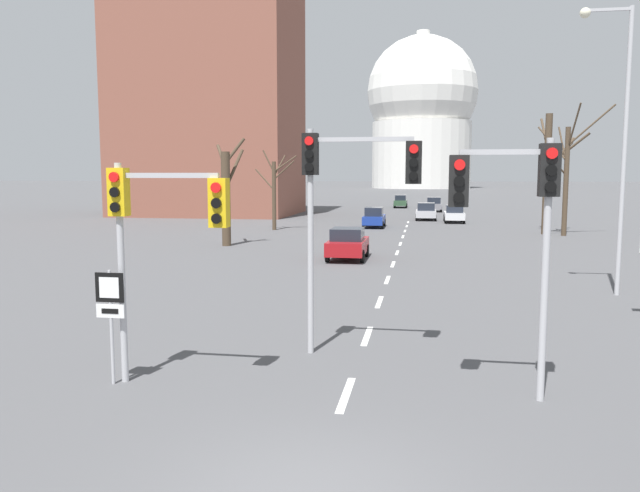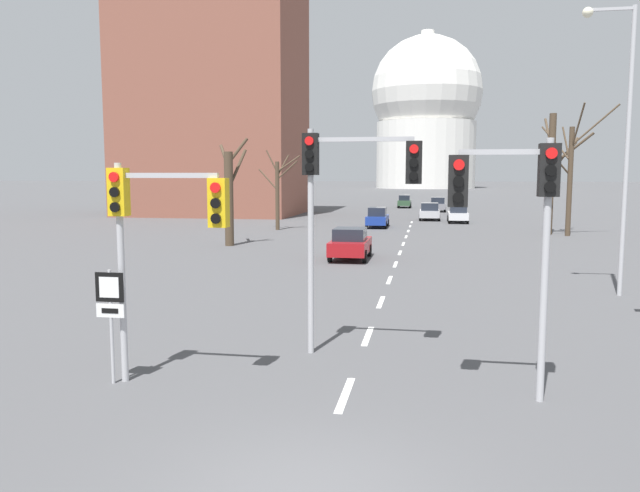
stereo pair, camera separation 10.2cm
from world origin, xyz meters
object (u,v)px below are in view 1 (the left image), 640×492
Objects in this scene: sedan_near_left at (374,217)px; sedan_far_left at (434,204)px; traffic_signal_near_left at (155,218)px; route_sign_post at (110,307)px; sedan_mid_centre at (401,201)px; traffic_signal_near_right at (516,204)px; sedan_distant_centre at (426,211)px; sedan_near_right at (454,214)px; sedan_far_right at (348,243)px; traffic_signal_centre_tall at (345,184)px; street_lamp_right at (618,127)px.

sedan_far_left reaches higher than sedan_near_left.
traffic_signal_near_left is 1.91× the size of route_sign_post.
sedan_near_left is 0.91× the size of sedan_mid_centre.
sedan_far_left reaches higher than sedan_mid_centre.
traffic_signal_near_right is at bearing -89.42° from sedan_far_left.
sedan_distant_centre is at bearing 82.49° from route_sign_post.
sedan_far_right reaches higher than sedan_near_right.
sedan_far_right is (-1.98, 16.71, -3.24)m from traffic_signal_centre_tall.
sedan_mid_centre is (0.93, 31.25, 0.01)m from sedan_near_left.
sedan_far_left is (-5.50, 50.33, -5.07)m from street_lamp_right.
traffic_signal_near_left is 2.04m from route_sign_post.
traffic_signal_near_left is 1.12× the size of sedan_distant_centre.
sedan_far_right is at bearing 96.76° from traffic_signal_centre_tall.
traffic_signal_near_right reaches higher than sedan_far_left.
traffic_signal_near_right is 1.25× the size of sedan_far_right.
traffic_signal_centre_tall is 12.36m from street_lamp_right.
traffic_signal_near_right is 0.49× the size of street_lamp_right.
sedan_distant_centre reaches higher than sedan_far_right.
traffic_signal_centre_tall is at bearing -92.47° from sedan_distant_centre.
sedan_distant_centre is (3.93, 28.54, 0.00)m from sedan_far_right.
traffic_signal_centre_tall is 5.80m from route_sign_post.
sedan_near_right is (0.96, 44.97, -2.93)m from traffic_signal_near_right.
sedan_near_left is at bearing 86.81° from route_sign_post.
traffic_signal_centre_tall is (3.47, 2.69, 0.64)m from traffic_signal_near_left.
sedan_distant_centre is (-1.53, 47.66, -2.92)m from traffic_signal_near_right.
street_lamp_right is at bearing -80.65° from sedan_mid_centre.
sedan_far_right is (-5.46, 19.12, -2.92)m from traffic_signal_near_right.
sedan_far_left is at bearing 87.24° from traffic_signal_centre_tall.
route_sign_post is at bearing -97.03° from sedan_far_right.
sedan_near_left is at bearing 93.50° from traffic_signal_centre_tall.
street_lamp_right is at bearing 44.47° from traffic_signal_near_left.
street_lamp_right is at bearing 42.79° from route_sign_post.
traffic_signal_centre_tall is 1.35× the size of sedan_far_right.
sedan_distant_centre is at bearing 132.79° from sedan_near_right.
street_lamp_right reaches higher than sedan_mid_centre.
sedan_far_right is at bearing 105.94° from traffic_signal_near_right.
traffic_signal_near_left is 1.13× the size of sedan_far_left.
sedan_mid_centre is 50.74m from sedan_far_right.
traffic_signal_near_right is 1.24× the size of sedan_far_left.
sedan_near_right is at bearing 79.00° from route_sign_post.
traffic_signal_centre_tall is at bearing -83.24° from sedan_far_right.
sedan_far_left is at bearing 95.42° from sedan_near_right.
traffic_signal_centre_tall is 45.41m from sedan_distant_centre.
route_sign_post is (-0.92, -0.19, -1.81)m from traffic_signal_near_left.
sedan_far_left is 1.01× the size of sedan_far_right.
sedan_far_right is at bearing 142.98° from street_lamp_right.
sedan_far_right is at bearing -89.31° from sedan_near_left.
street_lamp_right is (4.87, 11.33, 2.18)m from traffic_signal_near_right.
sedan_far_left is at bearing 77.60° from sedan_near_left.
sedan_near_left is 0.96× the size of sedan_near_right.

